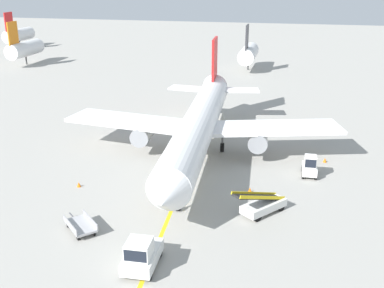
{
  "coord_description": "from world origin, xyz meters",
  "views": [
    {
      "loc": [
        8.36,
        -30.94,
        17.57
      ],
      "look_at": [
        -0.81,
        9.58,
        2.5
      ],
      "focal_mm": 44.31,
      "sensor_mm": 36.0,
      "label": 1
    }
  ],
  "objects_px": {
    "safety_cone_wingtip_left": "(325,160)",
    "ground_crew_marshaller": "(156,194)",
    "baggage_tug_near_wing": "(310,167)",
    "baggage_cart_loaded": "(80,225)",
    "pushback_tug": "(141,254)",
    "belt_loader_forward_hold": "(263,204)",
    "safety_cone_nose_right": "(250,190)",
    "safety_cone_nose_left": "(79,184)",
    "airliner": "(199,123)"
  },
  "relations": [
    {
      "from": "safety_cone_wingtip_left",
      "to": "ground_crew_marshaller",
      "type": "bearing_deg",
      "value": -137.65
    },
    {
      "from": "baggage_tug_near_wing",
      "to": "baggage_cart_loaded",
      "type": "relative_size",
      "value": 0.75
    },
    {
      "from": "pushback_tug",
      "to": "baggage_tug_near_wing",
      "type": "bearing_deg",
      "value": 58.71
    },
    {
      "from": "pushback_tug",
      "to": "belt_loader_forward_hold",
      "type": "distance_m",
      "value": 11.26
    },
    {
      "from": "pushback_tug",
      "to": "belt_loader_forward_hold",
      "type": "xyz_separation_m",
      "value": [
        6.81,
        8.96,
        -0.22
      ]
    },
    {
      "from": "baggage_tug_near_wing",
      "to": "ground_crew_marshaller",
      "type": "height_order",
      "value": "baggage_tug_near_wing"
    },
    {
      "from": "baggage_cart_loaded",
      "to": "safety_cone_nose_right",
      "type": "distance_m",
      "value": 14.44
    },
    {
      "from": "baggage_cart_loaded",
      "to": "ground_crew_marshaller",
      "type": "relative_size",
      "value": 1.91
    },
    {
      "from": "baggage_cart_loaded",
      "to": "belt_loader_forward_hold",
      "type": "bearing_deg",
      "value": 23.99
    },
    {
      "from": "safety_cone_nose_right",
      "to": "safety_cone_wingtip_left",
      "type": "distance_m",
      "value": 10.61
    },
    {
      "from": "ground_crew_marshaller",
      "to": "safety_cone_wingtip_left",
      "type": "distance_m",
      "value": 18.4
    },
    {
      "from": "safety_cone_nose_left",
      "to": "airliner",
      "type": "bearing_deg",
      "value": 48.06
    },
    {
      "from": "safety_cone_nose_left",
      "to": "safety_cone_nose_right",
      "type": "bearing_deg",
      "value": 8.49
    },
    {
      "from": "ground_crew_marshaller",
      "to": "safety_cone_nose_right",
      "type": "xyz_separation_m",
      "value": [
        7.13,
        3.96,
        -0.69
      ]
    },
    {
      "from": "ground_crew_marshaller",
      "to": "safety_cone_nose_right",
      "type": "distance_m",
      "value": 8.18
    },
    {
      "from": "baggage_cart_loaded",
      "to": "baggage_tug_near_wing",
      "type": "bearing_deg",
      "value": 40.38
    },
    {
      "from": "safety_cone_nose_left",
      "to": "ground_crew_marshaller",
      "type": "bearing_deg",
      "value": -13.3
    },
    {
      "from": "belt_loader_forward_hold",
      "to": "ground_crew_marshaller",
      "type": "distance_m",
      "value": 8.48
    },
    {
      "from": "airliner",
      "to": "baggage_cart_loaded",
      "type": "height_order",
      "value": "airliner"
    },
    {
      "from": "belt_loader_forward_hold",
      "to": "ground_crew_marshaller",
      "type": "bearing_deg",
      "value": -176.99
    },
    {
      "from": "ground_crew_marshaller",
      "to": "safety_cone_wingtip_left",
      "type": "xyz_separation_m",
      "value": [
        13.59,
        12.38,
        -0.69
      ]
    },
    {
      "from": "airliner",
      "to": "pushback_tug",
      "type": "xyz_separation_m",
      "value": [
        0.5,
        -19.96,
        -2.42
      ]
    },
    {
      "from": "airliner",
      "to": "ground_crew_marshaller",
      "type": "xyz_separation_m",
      "value": [
        -1.16,
        -11.44,
        -2.51
      ]
    },
    {
      "from": "pushback_tug",
      "to": "baggage_cart_loaded",
      "type": "distance_m",
      "value": 6.68
    },
    {
      "from": "airliner",
      "to": "belt_loader_forward_hold",
      "type": "height_order",
      "value": "airliner"
    },
    {
      "from": "safety_cone_nose_right",
      "to": "safety_cone_wingtip_left",
      "type": "bearing_deg",
      "value": 52.5
    },
    {
      "from": "ground_crew_marshaller",
      "to": "belt_loader_forward_hold",
      "type": "bearing_deg",
      "value": 3.01
    },
    {
      "from": "pushback_tug",
      "to": "baggage_tug_near_wing",
      "type": "xyz_separation_m",
      "value": [
        10.39,
        17.1,
        -0.07
      ]
    },
    {
      "from": "airliner",
      "to": "baggage_tug_near_wing",
      "type": "relative_size",
      "value": 14.49
    },
    {
      "from": "pushback_tug",
      "to": "safety_cone_nose_right",
      "type": "bearing_deg",
      "value": 66.35
    },
    {
      "from": "belt_loader_forward_hold",
      "to": "safety_cone_wingtip_left",
      "type": "xyz_separation_m",
      "value": [
        5.12,
        11.94,
        -0.56
      ]
    },
    {
      "from": "belt_loader_forward_hold",
      "to": "pushback_tug",
      "type": "bearing_deg",
      "value": -127.21
    },
    {
      "from": "airliner",
      "to": "safety_cone_nose_left",
      "type": "height_order",
      "value": "airliner"
    },
    {
      "from": "belt_loader_forward_hold",
      "to": "safety_cone_nose_left",
      "type": "height_order",
      "value": "belt_loader_forward_hold"
    },
    {
      "from": "pushback_tug",
      "to": "baggage_cart_loaded",
      "type": "relative_size",
      "value": 1.13
    },
    {
      "from": "airliner",
      "to": "baggage_tug_near_wing",
      "type": "xyz_separation_m",
      "value": [
        10.89,
        -2.86,
        -2.49
      ]
    },
    {
      "from": "belt_loader_forward_hold",
      "to": "safety_cone_nose_right",
      "type": "bearing_deg",
      "value": 110.88
    },
    {
      "from": "baggage_tug_near_wing",
      "to": "ground_crew_marshaller",
      "type": "xyz_separation_m",
      "value": [
        -12.05,
        -8.58,
        -0.02
      ]
    },
    {
      "from": "belt_loader_forward_hold",
      "to": "baggage_tug_near_wing",
      "type": "bearing_deg",
      "value": 66.23
    },
    {
      "from": "belt_loader_forward_hold",
      "to": "safety_cone_nose_left",
      "type": "xyz_separation_m",
      "value": [
        -15.99,
        1.33,
        -0.56
      ]
    },
    {
      "from": "ground_crew_marshaller",
      "to": "safety_cone_wingtip_left",
      "type": "bearing_deg",
      "value": 42.35
    },
    {
      "from": "baggage_cart_loaded",
      "to": "pushback_tug",
      "type": "bearing_deg",
      "value": -30.46
    },
    {
      "from": "safety_cone_wingtip_left",
      "to": "safety_cone_nose_right",
      "type": "bearing_deg",
      "value": -127.5
    },
    {
      "from": "safety_cone_nose_left",
      "to": "safety_cone_wingtip_left",
      "type": "bearing_deg",
      "value": 26.67
    },
    {
      "from": "baggage_tug_near_wing",
      "to": "ground_crew_marshaller",
      "type": "relative_size",
      "value": 1.43
    },
    {
      "from": "safety_cone_wingtip_left",
      "to": "baggage_tug_near_wing",
      "type": "bearing_deg",
      "value": -111.98
    },
    {
      "from": "ground_crew_marshaller",
      "to": "pushback_tug",
      "type": "bearing_deg",
      "value": -78.96
    },
    {
      "from": "ground_crew_marshaller",
      "to": "safety_cone_nose_left",
      "type": "height_order",
      "value": "ground_crew_marshaller"
    },
    {
      "from": "baggage_tug_near_wing",
      "to": "safety_cone_nose_left",
      "type": "distance_m",
      "value": 20.74
    },
    {
      "from": "safety_cone_nose_left",
      "to": "belt_loader_forward_hold",
      "type": "bearing_deg",
      "value": -4.76
    }
  ]
}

